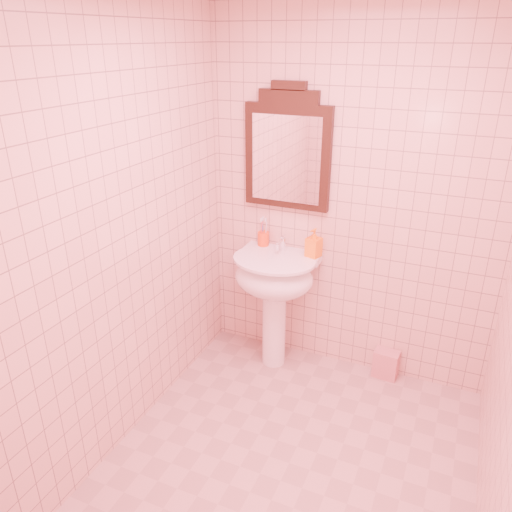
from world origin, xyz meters
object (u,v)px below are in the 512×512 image
at_px(pedestal_sink, 274,284).
at_px(soap_dispenser, 314,243).
at_px(mirror, 287,152).
at_px(towel, 386,364).
at_px(toothbrush_cup, 263,239).

bearing_deg(pedestal_sink, soap_dispenser, 29.87).
bearing_deg(mirror, soap_dispenser, -15.99).
xyz_separation_m(pedestal_sink, soap_dispenser, (0.23, 0.13, 0.30)).
height_order(mirror, soap_dispenser, mirror).
height_order(mirror, towel, mirror).
height_order(toothbrush_cup, towel, toothbrush_cup).
height_order(pedestal_sink, toothbrush_cup, toothbrush_cup).
bearing_deg(pedestal_sink, toothbrush_cup, 132.10).
height_order(pedestal_sink, mirror, mirror).
bearing_deg(mirror, pedestal_sink, -90.00).
bearing_deg(toothbrush_cup, soap_dispenser, -6.29).
relative_size(mirror, towel, 3.99).
height_order(toothbrush_cup, soap_dispenser, soap_dispenser).
distance_m(mirror, toothbrush_cup, 0.66).
bearing_deg(soap_dispenser, towel, 19.14).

